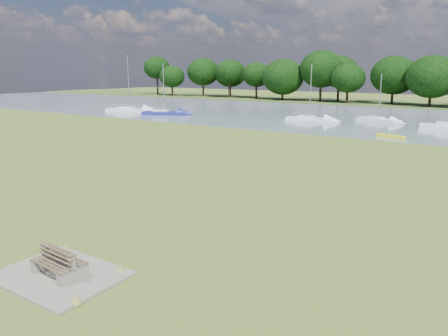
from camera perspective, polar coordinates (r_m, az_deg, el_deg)
The scene contains 11 objects.
ground at distance 26.53m, azimuth 4.44°, elevation -2.51°, with size 220.00×220.00×0.00m, color olive.
river at distance 65.97m, azimuth 22.54°, elevation 5.74°, with size 220.00×40.00×0.10m, color slate.
far_bank at distance 95.49m, azimuth 26.10°, elevation 7.31°, with size 220.00×20.00×0.40m, color #4C6626.
concrete_pad at distance 16.46m, azimuth -20.63°, elevation -12.99°, with size 4.20×3.20×0.10m, color gray.
bench_pair at distance 16.27m, azimuth -20.76°, elevation -11.52°, with size 1.94×1.23×1.01m.
kayak at distance 48.37m, azimuth 20.95°, elevation 3.88°, with size 3.01×0.70×0.30m, color yellow.
tree_line at distance 91.60m, azimuth 24.72°, elevation 11.22°, with size 137.80×8.74×10.58m.
sailboat_0 at distance 62.43m, azimuth 19.44°, elevation 6.06°, with size 6.16×3.43×6.35m.
sailboat_1 at distance 61.13m, azimuth 11.03°, elevation 6.44°, with size 6.63×2.75×7.61m.
sailboat_2 at distance 68.78m, azimuth -7.86°, elevation 7.28°, with size 7.02×4.54×7.79m.
sailboat_7 at distance 74.77m, azimuth -12.29°, elevation 7.56°, with size 7.88×5.06×9.17m.
Camera 1 is at (12.32, -22.43, 6.98)m, focal length 35.00 mm.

